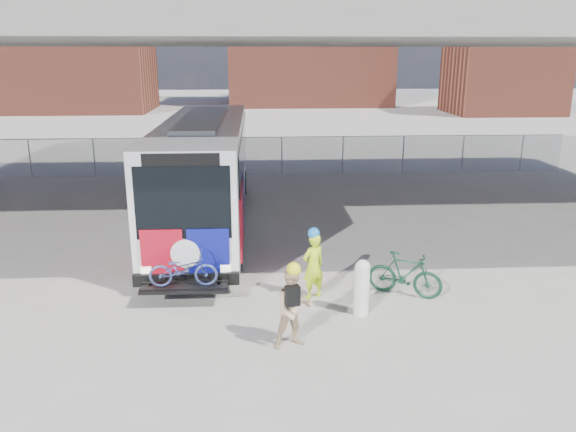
{
  "coord_description": "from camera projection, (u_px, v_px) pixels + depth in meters",
  "views": [
    {
      "loc": [
        -0.29,
        -15.05,
        5.68
      ],
      "look_at": [
        0.54,
        -0.97,
        1.6
      ],
      "focal_mm": 35.0,
      "sensor_mm": 36.0,
      "label": 1
    }
  ],
  "objects": [
    {
      "name": "overpass",
      "position": [
        262.0,
        26.0,
        18.04
      ],
      "size": [
        40.0,
        16.0,
        7.95
      ],
      "color": "#605E59",
      "rests_on": "ground"
    },
    {
      "name": "cyclist_hivis",
      "position": [
        313.0,
        264.0,
        13.38
      ],
      "size": [
        0.7,
        0.63,
        1.77
      ],
      "rotation": [
        0.0,
        0.0,
        3.67
      ],
      "color": "#C4EF19",
      "rests_on": "ground"
    },
    {
      "name": "bollard",
      "position": [
        362.0,
        285.0,
        12.56
      ],
      "size": [
        0.34,
        0.34,
        1.3
      ],
      "color": "white",
      "rests_on": "ground"
    },
    {
      "name": "bike_parked",
      "position": [
        405.0,
        274.0,
        13.59
      ],
      "size": [
        1.85,
        1.29,
        1.09
      ],
      "primitive_type": "imported",
      "rotation": [
        0.0,
        0.0,
        1.09
      ],
      "color": "#143E27",
      "rests_on": "ground"
    },
    {
      "name": "chainlink_fence",
      "position": [
        261.0,
        145.0,
        27.13
      ],
      "size": [
        30.0,
        0.06,
        30.0
      ],
      "color": "gray",
      "rests_on": "ground"
    },
    {
      "name": "brick_buildings",
      "position": [
        268.0,
        56.0,
        60.83
      ],
      "size": [
        54.0,
        22.0,
        12.0
      ],
      "color": "brown",
      "rests_on": "ground"
    },
    {
      "name": "ground",
      "position": [
        267.0,
        261.0,
        16.02
      ],
      "size": [
        160.0,
        160.0,
        0.0
      ],
      "primitive_type": "plane",
      "color": "#9E9991",
      "rests_on": "ground"
    },
    {
      "name": "cyclist_tan",
      "position": [
        294.0,
        307.0,
        11.11
      ],
      "size": [
        0.93,
        0.8,
        1.8
      ],
      "rotation": [
        0.0,
        0.0,
        0.25
      ],
      "color": "tan",
      "rests_on": "ground"
    },
    {
      "name": "bus",
      "position": [
        205.0,
        164.0,
        18.93
      ],
      "size": [
        2.67,
        12.9,
        3.69
      ],
      "color": "silver",
      "rests_on": "ground"
    }
  ]
}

